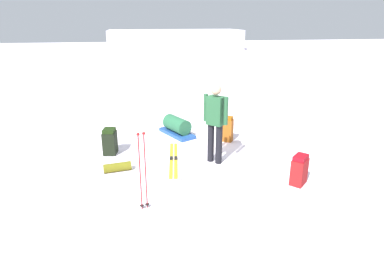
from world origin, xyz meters
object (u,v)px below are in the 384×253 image
ski_pair_near (173,159)px  sleeping_mat_rolled (117,167)px  ski_poles_planted_near (143,168)px  backpack_bright (299,170)px  backpack_small_spare (110,142)px  gear_sled (177,127)px  skier_standing (215,120)px  backpack_large_dark (225,129)px

ski_pair_near → sleeping_mat_rolled: bearing=-162.2°
ski_poles_planted_near → backpack_bright: bearing=7.0°
ski_poles_planted_near → sleeping_mat_rolled: size_ratio=2.39×
ski_poles_planted_near → ski_pair_near: bearing=69.6°
backpack_bright → backpack_small_spare: size_ratio=0.95×
ski_pair_near → sleeping_mat_rolled: sleeping_mat_rolled is taller
backpack_small_spare → gear_sled: (1.66, 1.00, -0.07)m
ski_poles_planted_near → backpack_small_spare: bearing=106.2°
backpack_bright → backpack_small_spare: (-3.56, 2.05, 0.01)m
sleeping_mat_rolled → backpack_bright: bearing=-18.1°
skier_standing → backpack_small_spare: (-2.24, 0.84, -0.66)m
backpack_large_dark → sleeping_mat_rolled: backpack_large_dark is taller
ski_pair_near → backpack_small_spare: bearing=157.5°
backpack_bright → skier_standing: bearing=137.4°
ski_pair_near → backpack_bright: 2.65m
gear_sled → skier_standing: bearing=-72.4°
backpack_bright → sleeping_mat_rolled: bearing=161.9°
backpack_large_dark → backpack_small_spare: size_ratio=1.07×
skier_standing → gear_sled: size_ratio=1.41×
backpack_large_dark → ski_poles_planted_near: bearing=-127.3°
sleeping_mat_rolled → backpack_large_dark: bearing=26.7°
backpack_bright → sleeping_mat_rolled: backpack_bright is taller
backpack_large_dark → sleeping_mat_rolled: 2.93m
ski_pair_near → backpack_large_dark: backpack_large_dark is taller
skier_standing → backpack_bright: skier_standing is taller
backpack_small_spare → gear_sled: bearing=31.0°
ski_poles_planted_near → gear_sled: 3.57m
backpack_small_spare → sleeping_mat_rolled: size_ratio=1.09×
backpack_bright → ski_poles_planted_near: size_ratio=0.44×
backpack_bright → sleeping_mat_rolled: size_ratio=1.04×
skier_standing → backpack_small_spare: 2.49m
backpack_small_spare → ski_poles_planted_near: bearing=-73.8°
skier_standing → backpack_bright: (1.32, -1.21, -0.67)m
backpack_bright → backpack_large_dark: bearing=107.5°
backpack_bright → ski_poles_planted_near: bearing=-173.0°
skier_standing → backpack_large_dark: size_ratio=2.63×
backpack_small_spare → skier_standing: bearing=-20.5°
gear_sled → sleeping_mat_rolled: bearing=-126.8°
backpack_large_dark → backpack_bright: size_ratio=1.12×
backpack_small_spare → ski_poles_planted_near: ski_poles_planted_near is taller
backpack_large_dark → backpack_small_spare: 2.83m
gear_sled → sleeping_mat_rolled: (-1.46, -1.95, -0.13)m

